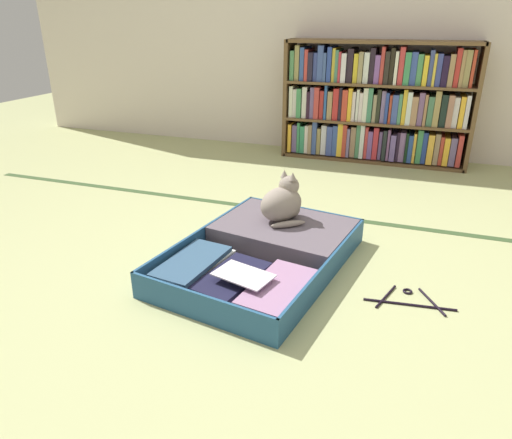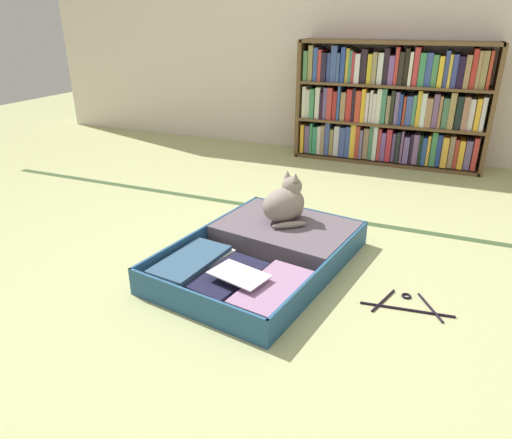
{
  "view_description": "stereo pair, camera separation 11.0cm",
  "coord_description": "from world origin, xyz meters",
  "px_view_note": "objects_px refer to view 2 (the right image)",
  "views": [
    {
      "loc": [
        0.46,
        -1.58,
        1.08
      ],
      "look_at": [
        -0.18,
        0.27,
        0.22
      ],
      "focal_mm": 32.45,
      "sensor_mm": 36.0,
      "label": 1
    },
    {
      "loc": [
        0.56,
        -1.54,
        1.08
      ],
      "look_at": [
        -0.18,
        0.27,
        0.22
      ],
      "focal_mm": 32.45,
      "sensor_mm": 36.0,
      "label": 2
    }
  ],
  "objects_px": {
    "open_suitcase": "(267,251)",
    "clothes_hanger": "(407,305)",
    "bookshelf": "(389,106)",
    "black_cat": "(286,203)"
  },
  "relations": [
    {
      "from": "open_suitcase",
      "to": "clothes_hanger",
      "type": "bearing_deg",
      "value": -11.82
    },
    {
      "from": "open_suitcase",
      "to": "clothes_hanger",
      "type": "relative_size",
      "value": 2.99
    },
    {
      "from": "bookshelf",
      "to": "open_suitcase",
      "type": "xyz_separation_m",
      "value": [
        -0.26,
        -1.93,
        -0.39
      ]
    },
    {
      "from": "open_suitcase",
      "to": "clothes_hanger",
      "type": "xyz_separation_m",
      "value": [
        0.66,
        -0.14,
        -0.05
      ]
    },
    {
      "from": "black_cat",
      "to": "clothes_hanger",
      "type": "xyz_separation_m",
      "value": [
        0.65,
        -0.37,
        -0.21
      ]
    },
    {
      "from": "bookshelf",
      "to": "black_cat",
      "type": "bearing_deg",
      "value": -98.49
    },
    {
      "from": "bookshelf",
      "to": "black_cat",
      "type": "xyz_separation_m",
      "value": [
        -0.25,
        -1.7,
        -0.23
      ]
    },
    {
      "from": "black_cat",
      "to": "clothes_hanger",
      "type": "height_order",
      "value": "black_cat"
    },
    {
      "from": "clothes_hanger",
      "to": "open_suitcase",
      "type": "bearing_deg",
      "value": 168.18
    },
    {
      "from": "open_suitcase",
      "to": "black_cat",
      "type": "relative_size",
      "value": 3.74
    }
  ]
}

